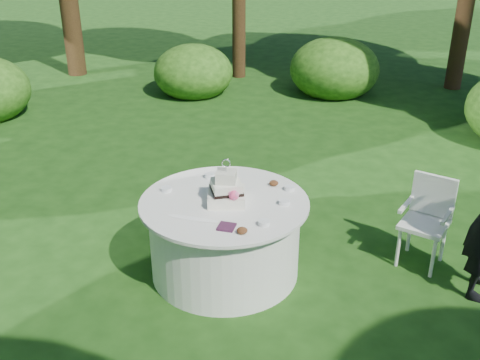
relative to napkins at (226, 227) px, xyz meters
The scene contains 8 objects.
ground 0.92m from the napkins, 109.19° to the left, with size 80.00×80.00×0.00m, color #173A0F.
napkins is the anchor object (origin of this frame).
feather_plume 0.33m from the napkins, 168.74° to the left, with size 0.48×0.07×0.01m, color white.
table 0.62m from the napkins, 109.19° to the left, with size 1.56×1.56×0.77m.
cake 0.47m from the napkins, 106.46° to the left, with size 0.41×0.41×0.43m.
chair 2.06m from the napkins, 35.11° to the left, with size 0.53×0.52×0.89m.
votives 0.58m from the napkins, 92.85° to the left, with size 1.23×0.87×0.04m.
petal_cups 0.46m from the napkins, 67.21° to the left, with size 0.15×1.03×0.05m.
Camera 1 is at (1.35, -4.34, 3.15)m, focal length 42.00 mm.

